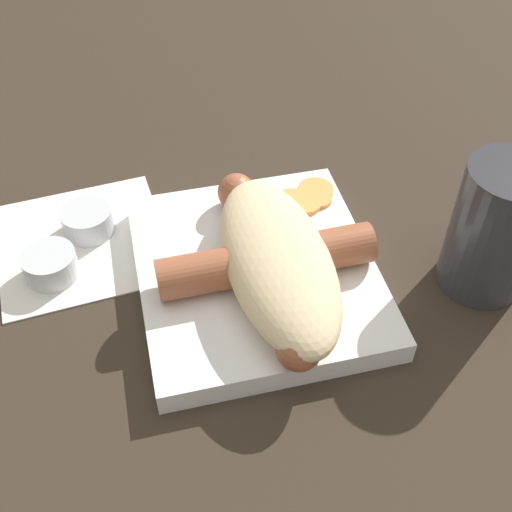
% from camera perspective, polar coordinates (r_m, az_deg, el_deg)
% --- Properties ---
extents(ground_plane, '(3.00, 3.00, 0.00)m').
position_cam_1_polar(ground_plane, '(0.53, 0.00, -2.30)').
color(ground_plane, '#33281E').
extents(food_tray, '(0.21, 0.19, 0.02)m').
position_cam_1_polar(food_tray, '(0.53, 0.00, -1.54)').
color(food_tray, white).
rests_on(food_tray, ground_plane).
extents(bread_roll, '(0.19, 0.08, 0.05)m').
position_cam_1_polar(bread_roll, '(0.49, 1.95, -0.42)').
color(bread_roll, beige).
rests_on(bread_roll, food_tray).
extents(sausage, '(0.20, 0.17, 0.03)m').
position_cam_1_polar(sausage, '(0.50, 0.95, -0.43)').
color(sausage, '#9E5638').
rests_on(sausage, food_tray).
extents(pickled_veggies, '(0.06, 0.08, 0.00)m').
position_cam_1_polar(pickled_veggies, '(0.57, 4.07, 4.94)').
color(pickled_veggies, '#F99E4C').
rests_on(pickled_veggies, food_tray).
extents(napkin, '(0.16, 0.16, 0.00)m').
position_cam_1_polar(napkin, '(0.59, -15.25, 1.24)').
color(napkin, white).
rests_on(napkin, ground_plane).
extents(condiment_cup_near, '(0.04, 0.04, 0.02)m').
position_cam_1_polar(condiment_cup_near, '(0.59, -14.70, 2.88)').
color(condiment_cup_near, silver).
rests_on(condiment_cup_near, ground_plane).
extents(condiment_cup_far, '(0.04, 0.04, 0.02)m').
position_cam_1_polar(condiment_cup_far, '(0.56, -17.77, -0.88)').
color(condiment_cup_far, silver).
rests_on(condiment_cup_far, ground_plane).
extents(drink_glass, '(0.07, 0.07, 0.11)m').
position_cam_1_polar(drink_glass, '(0.53, 20.51, 2.23)').
color(drink_glass, '#333338').
rests_on(drink_glass, ground_plane).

